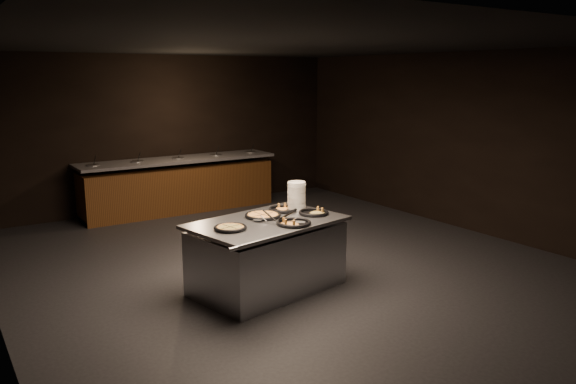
% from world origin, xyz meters
% --- Properties ---
extents(room, '(7.02, 8.02, 2.92)m').
position_xyz_m(room, '(0.00, 0.00, 1.45)').
color(room, black).
rests_on(room, ground).
extents(salad_bar, '(3.70, 0.83, 1.18)m').
position_xyz_m(salad_bar, '(0.00, 3.56, 0.44)').
color(salad_bar, brown).
rests_on(salad_bar, ground).
extents(serving_counter, '(1.95, 1.47, 0.85)m').
position_xyz_m(serving_counter, '(-0.67, -0.74, 0.41)').
color(serving_counter, '#B5B8BC').
rests_on(serving_counter, ground).
extents(plate_stack, '(0.23, 0.23, 0.35)m').
position_xyz_m(plate_stack, '(-0.06, -0.46, 1.02)').
color(plate_stack, white).
rests_on(plate_stack, serving_counter).
extents(pan_veggie_whole, '(0.37, 0.37, 0.04)m').
position_xyz_m(pan_veggie_whole, '(-1.21, -0.85, 0.87)').
color(pan_veggie_whole, black).
rests_on(pan_veggie_whole, serving_counter).
extents(pan_cheese_whole, '(0.44, 0.44, 0.04)m').
position_xyz_m(pan_cheese_whole, '(-0.62, -0.56, 0.87)').
color(pan_cheese_whole, black).
rests_on(pan_cheese_whole, serving_counter).
extents(pan_cheese_slices_a, '(0.36, 0.36, 0.04)m').
position_xyz_m(pan_cheese_slices_a, '(-0.24, -0.42, 0.86)').
color(pan_cheese_slices_a, black).
rests_on(pan_cheese_slices_a, serving_counter).
extents(pan_cheese_slices_b, '(0.40, 0.40, 0.04)m').
position_xyz_m(pan_cheese_slices_b, '(-0.50, -1.06, 0.86)').
color(pan_cheese_slices_b, black).
rests_on(pan_cheese_slices_b, serving_counter).
extents(pan_veggie_slices, '(0.37, 0.37, 0.04)m').
position_xyz_m(pan_veggie_slices, '(-0.02, -0.78, 0.86)').
color(pan_veggie_slices, black).
rests_on(pan_veggie_slices, serving_counter).
extents(server_left, '(0.19, 0.27, 0.15)m').
position_xyz_m(server_left, '(-0.72, -0.81, 0.91)').
color(server_left, '#B5B8BC').
rests_on(server_left, serving_counter).
extents(server_right, '(0.27, 0.25, 0.16)m').
position_xyz_m(server_right, '(-0.51, -1.01, 0.92)').
color(server_right, '#B5B8BC').
rests_on(server_right, serving_counter).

